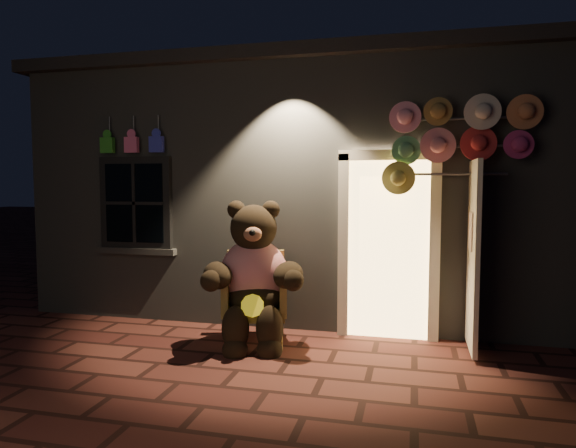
% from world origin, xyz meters
% --- Properties ---
extents(ground, '(60.00, 60.00, 0.00)m').
position_xyz_m(ground, '(0.00, 0.00, 0.00)').
color(ground, '#572921').
rests_on(ground, ground).
extents(shop_building, '(7.30, 5.95, 3.51)m').
position_xyz_m(shop_building, '(0.00, 3.99, 1.74)').
color(shop_building, slate).
rests_on(shop_building, ground).
extents(wicker_armchair, '(0.83, 0.79, 1.02)m').
position_xyz_m(wicker_armchair, '(-0.11, 0.95, 0.51)').
color(wicker_armchair, olive).
rests_on(wicker_armchair, ground).
extents(teddy_bear, '(1.19, 1.06, 1.69)m').
position_xyz_m(teddy_bear, '(-0.09, 0.82, 0.76)').
color(teddy_bear, red).
rests_on(teddy_bear, ground).
extents(hat_rack, '(1.55, 0.22, 2.73)m').
position_xyz_m(hat_rack, '(2.04, 1.28, 2.28)').
color(hat_rack, '#59595E').
rests_on(hat_rack, ground).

